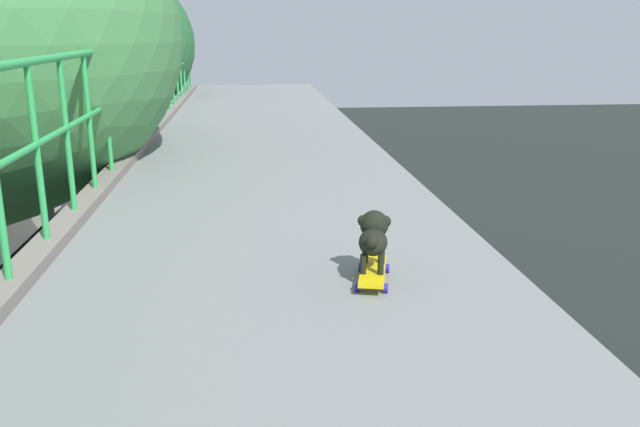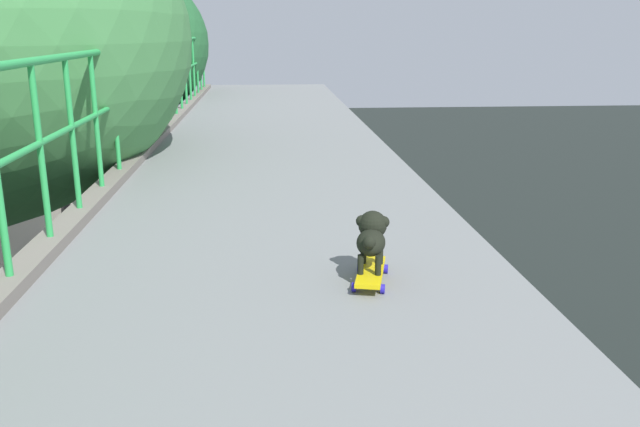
% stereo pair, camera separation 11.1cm
% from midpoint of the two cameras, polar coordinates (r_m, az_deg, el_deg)
% --- Properties ---
extents(roadside_tree_far, '(5.15, 5.15, 8.82)m').
position_cam_midpoint_polar(roadside_tree_far, '(16.01, -18.84, 13.53)').
color(roadside_tree_far, '#47332A').
rests_on(roadside_tree_far, ground).
extents(toy_skateboard, '(0.27, 0.52, 0.08)m').
position_cam_midpoint_polar(toy_skateboard, '(3.94, 5.20, -5.07)').
color(toy_skateboard, gold).
rests_on(toy_skateboard, overpass_deck).
extents(small_dog, '(0.24, 0.39, 0.33)m').
position_cam_midpoint_polar(small_dog, '(3.93, 5.28, -1.87)').
color(small_dog, black).
rests_on(small_dog, toy_skateboard).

